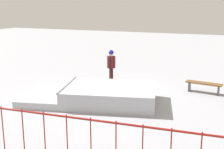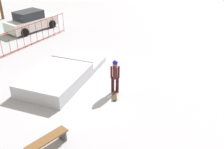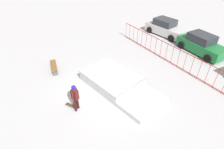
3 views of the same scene
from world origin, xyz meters
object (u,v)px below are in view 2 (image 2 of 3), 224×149
Objects in this scene: skateboard at (115,95)px; parked_car_white at (31,21)px; skate_ramp at (60,76)px; skater at (115,74)px; park_bench at (47,141)px.

skateboard is 0.18× the size of parked_car_white.
parked_car_white reaches higher than skate_ramp.
skater is 4.55m from park_bench.
skateboard is (0.34, -3.16, -0.24)m from skate_ramp.
skate_ramp is 3.12m from skater.
skater reaches higher than parked_car_white.
parked_car_white reaches higher than skateboard.
skate_ramp is at bearing -112.66° from skater.
park_bench is at bearing -36.13° from skateboard.
skate_ramp is 9.33m from parked_car_white.
park_bench is (-4.17, 0.08, 0.28)m from skateboard.
park_bench is at bearing -124.78° from parked_car_white.
skateboard is at bearing -4.87° from skater.
skater is at bearing 175.69° from skateboard.
skate_ramp reaches higher than skateboard.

